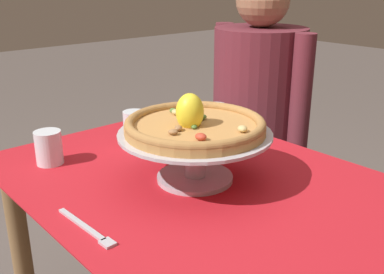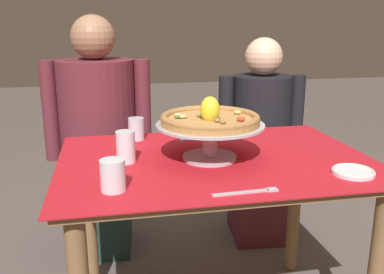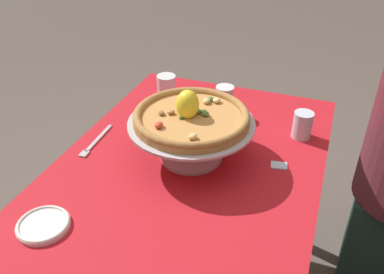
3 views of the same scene
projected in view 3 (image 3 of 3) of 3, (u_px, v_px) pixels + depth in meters
dining_table at (191, 190)px, 1.36m from camera, size 1.13×0.80×0.72m
pizza_stand at (191, 133)px, 1.26m from camera, size 0.39×0.39×0.13m
pizza at (191, 116)px, 1.23m from camera, size 0.35×0.35×0.10m
water_glass_side_left at (224, 102)px, 1.51m from camera, size 0.07×0.07×0.11m
water_glass_back_left at (302, 127)px, 1.39m from camera, size 0.07×0.07×0.09m
water_glass_front_left at (167, 88)px, 1.63m from camera, size 0.07×0.07×0.10m
side_plate at (43, 225)px, 1.05m from camera, size 0.14×0.14×0.02m
dinner_fork at (95, 142)px, 1.38m from camera, size 0.20×0.03×0.01m
sugar_packet at (279, 165)px, 1.27m from camera, size 0.04×0.06×0.00m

